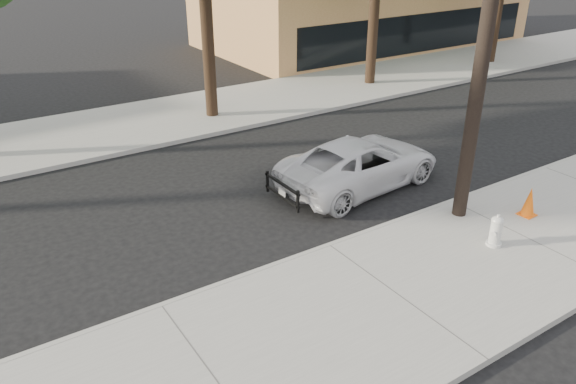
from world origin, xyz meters
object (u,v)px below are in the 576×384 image
at_px(utility_pole, 487,26).
at_px(police_cruiser, 360,163).
at_px(traffic_cone, 529,202).
at_px(fire_hydrant, 496,231).

bearing_deg(utility_pole, police_cruiser, 105.57).
height_order(utility_pole, traffic_cone, utility_pole).
xyz_separation_m(police_cruiser, fire_hydrant, (0.30, -4.34, -0.18)).
relative_size(fire_hydrant, traffic_cone, 0.97).
bearing_deg(fire_hydrant, traffic_cone, -7.74).
bearing_deg(traffic_cone, utility_pole, 144.51).
xyz_separation_m(utility_pole, fire_hydrant, (-0.51, -1.45, -4.20)).
xyz_separation_m(utility_pole, traffic_cone, (1.36, -0.97, -4.19)).
distance_m(utility_pole, police_cruiser, 5.02).
bearing_deg(traffic_cone, fire_hydrant, -165.61).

